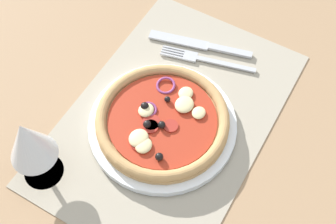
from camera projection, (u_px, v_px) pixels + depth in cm
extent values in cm
cube|color=#9E7A56|center=(170.00, 121.00, 82.20)|extent=(190.00, 140.00, 2.40)
cube|color=#A39984|center=(170.00, 116.00, 81.00)|extent=(48.72, 32.24, 0.40)
cylinder|color=white|center=(164.00, 126.00, 78.95)|extent=(25.06, 25.06, 1.38)
cylinder|color=tan|center=(164.00, 123.00, 77.94)|extent=(22.34, 22.34, 1.00)
torus|color=tan|center=(164.00, 120.00, 77.21)|extent=(22.35, 22.35, 1.80)
cylinder|color=#A82D19|center=(164.00, 121.00, 77.39)|extent=(18.32, 18.32, 0.30)
ellipsoid|color=beige|center=(186.00, 93.00, 79.59)|extent=(2.75, 2.47, 0.82)
ellipsoid|color=beige|center=(199.00, 113.00, 77.57)|extent=(2.50, 2.25, 0.75)
ellipsoid|color=beige|center=(184.00, 104.00, 78.26)|extent=(3.47, 3.12, 1.04)
ellipsoid|color=beige|center=(139.00, 138.00, 74.90)|extent=(3.45, 3.11, 1.04)
ellipsoid|color=beige|center=(146.00, 110.00, 77.80)|extent=(2.83, 2.54, 0.85)
ellipsoid|color=beige|center=(145.00, 146.00, 74.22)|extent=(2.96, 2.66, 0.89)
sphere|color=black|center=(147.00, 124.00, 76.09)|extent=(1.33, 1.33, 1.33)
sphere|color=black|center=(145.00, 106.00, 77.88)|extent=(1.40, 1.40, 1.40)
sphere|color=black|center=(162.00, 125.00, 76.06)|extent=(1.26, 1.26, 1.26)
sphere|color=black|center=(167.00, 99.00, 78.82)|extent=(1.04, 1.04, 1.04)
sphere|color=black|center=(159.00, 157.00, 73.00)|extent=(1.30, 1.30, 1.30)
torus|color=#8E3D75|center=(166.00, 85.00, 80.64)|extent=(3.42, 3.39, 0.93)
torus|color=#8E3D75|center=(148.00, 110.00, 78.05)|extent=(2.97, 2.96, 0.92)
cylinder|color=#A3281E|center=(138.00, 144.00, 74.75)|extent=(2.47, 2.47, 0.30)
cylinder|color=#A3281E|center=(171.00, 126.00, 76.52)|extent=(2.44, 2.44, 0.30)
cylinder|color=#A3281E|center=(151.00, 127.00, 76.44)|extent=(2.57, 2.57, 0.30)
cylinder|color=#A3281E|center=(151.00, 122.00, 76.87)|extent=(3.02, 3.02, 0.30)
cylinder|color=#A3281E|center=(182.00, 106.00, 78.57)|extent=(2.74, 2.74, 0.30)
cube|color=#B2B5BA|center=(226.00, 64.00, 86.45)|extent=(3.60, 11.04, 0.44)
cube|color=#B2B5BA|center=(190.00, 56.00, 87.43)|extent=(2.75, 2.98, 0.44)
cube|color=#B2B5BA|center=(174.00, 49.00, 88.38)|extent=(1.37, 4.27, 0.44)
cube|color=#B2B5BA|center=(173.00, 51.00, 88.08)|extent=(1.37, 4.27, 0.44)
cube|color=#B2B5BA|center=(172.00, 54.00, 87.78)|extent=(1.37, 4.27, 0.44)
cube|color=#B2B5BA|center=(171.00, 56.00, 87.47)|extent=(1.37, 4.27, 0.44)
cube|color=#B2B5BA|center=(230.00, 51.00, 88.02)|extent=(3.36, 8.46, 0.62)
cube|color=#B2B5BA|center=(179.00, 40.00, 89.50)|extent=(4.84, 11.73, 0.44)
cylinder|color=silver|center=(44.00, 171.00, 75.54)|extent=(6.40, 6.40, 0.40)
cylinder|color=silver|center=(39.00, 163.00, 72.82)|extent=(0.80, 0.80, 6.00)
cone|color=silver|center=(28.00, 141.00, 66.66)|extent=(7.20, 7.20, 8.50)
cone|color=orange|center=(30.00, 145.00, 67.66)|extent=(4.78, 4.78, 5.34)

